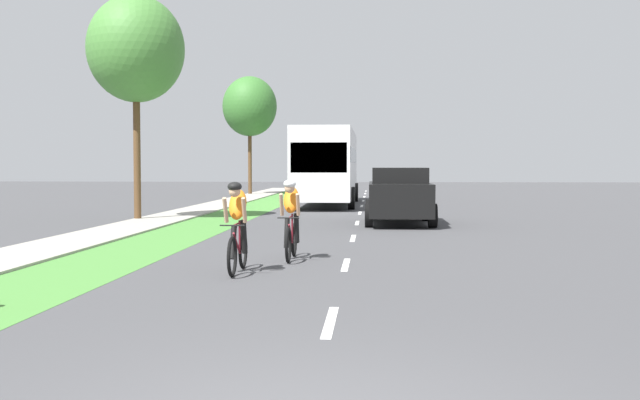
{
  "coord_description": "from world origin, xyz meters",
  "views": [
    {
      "loc": [
        0.5,
        -5.08,
        1.85
      ],
      "look_at": [
        -0.97,
        15.58,
        0.9
      ],
      "focal_mm": 41.73,
      "sensor_mm": 36.0,
      "label": 1
    }
  ],
  "objects_px": {
    "street_tree_near": "(136,50)",
    "cyclist_trailing": "(291,219)",
    "street_tree_far": "(250,107)",
    "suv_black": "(399,194)",
    "cyclist_lead": "(237,226)",
    "bus_white": "(327,163)"
  },
  "relations": [
    {
      "from": "cyclist_lead",
      "to": "suv_black",
      "type": "relative_size",
      "value": 0.37
    },
    {
      "from": "bus_white",
      "to": "street_tree_near",
      "type": "xyz_separation_m",
      "value": [
        -5.87,
        -10.43,
        3.8
      ]
    },
    {
      "from": "suv_black",
      "to": "street_tree_near",
      "type": "bearing_deg",
      "value": 173.34
    },
    {
      "from": "cyclist_lead",
      "to": "suv_black",
      "type": "bearing_deg",
      "value": 74.13
    },
    {
      "from": "suv_black",
      "to": "cyclist_trailing",
      "type": "bearing_deg",
      "value": -104.71
    },
    {
      "from": "street_tree_far",
      "to": "cyclist_trailing",
      "type": "bearing_deg",
      "value": -79.18
    },
    {
      "from": "cyclist_lead",
      "to": "bus_white",
      "type": "bearing_deg",
      "value": 89.54
    },
    {
      "from": "bus_white",
      "to": "street_tree_far",
      "type": "height_order",
      "value": "street_tree_far"
    },
    {
      "from": "bus_white",
      "to": "street_tree_far",
      "type": "xyz_separation_m",
      "value": [
        -5.74,
        12.16,
        3.67
      ]
    },
    {
      "from": "cyclist_trailing",
      "to": "street_tree_near",
      "type": "distance_m",
      "value": 13.14
    },
    {
      "from": "suv_black",
      "to": "street_tree_near",
      "type": "relative_size",
      "value": 0.62
    },
    {
      "from": "cyclist_trailing",
      "to": "street_tree_far",
      "type": "distance_m",
      "value": 33.87
    },
    {
      "from": "cyclist_lead",
      "to": "street_tree_near",
      "type": "distance_m",
      "value": 14.34
    },
    {
      "from": "bus_white",
      "to": "street_tree_near",
      "type": "bearing_deg",
      "value": -119.35
    },
    {
      "from": "street_tree_near",
      "to": "suv_black",
      "type": "bearing_deg",
      "value": -6.66
    },
    {
      "from": "cyclist_lead",
      "to": "cyclist_trailing",
      "type": "height_order",
      "value": "same"
    },
    {
      "from": "bus_white",
      "to": "street_tree_near",
      "type": "relative_size",
      "value": 1.52
    },
    {
      "from": "street_tree_near",
      "to": "cyclist_trailing",
      "type": "bearing_deg",
      "value": -58.19
    },
    {
      "from": "suv_black",
      "to": "bus_white",
      "type": "bearing_deg",
      "value": 104.62
    },
    {
      "from": "cyclist_trailing",
      "to": "street_tree_near",
      "type": "xyz_separation_m",
      "value": [
        -6.41,
        10.34,
        4.97
      ]
    },
    {
      "from": "bus_white",
      "to": "street_tree_near",
      "type": "height_order",
      "value": "street_tree_near"
    },
    {
      "from": "cyclist_lead",
      "to": "street_tree_far",
      "type": "xyz_separation_m",
      "value": [
        -5.56,
        34.78,
        4.84
      ]
    }
  ]
}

